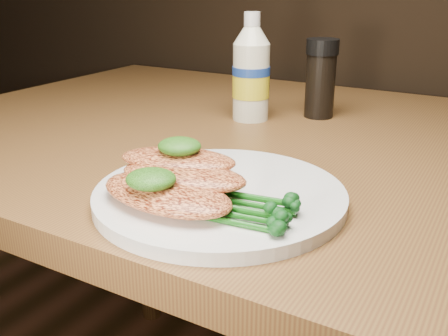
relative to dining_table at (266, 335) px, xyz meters
The scene contains 10 objects.
dining_table is the anchor object (origin of this frame).
plate 0.46m from the dining_table, 77.60° to the right, with size 0.27×0.27×0.01m, color silver.
chicken_front 0.51m from the dining_table, 84.48° to the right, with size 0.15×0.08×0.02m, color #F2894D.
chicken_mid 0.50m from the dining_table, 84.21° to the right, with size 0.14×0.07×0.02m, color #F2894D.
chicken_back 0.49m from the dining_table, 88.30° to the right, with size 0.13×0.07×0.02m, color #F2894D.
pesto_front 0.53m from the dining_table, 86.02° to the right, with size 0.05×0.05×0.02m, color black.
pesto_back 0.51m from the dining_table, 87.67° to the right, with size 0.05×0.04×0.02m, color black.
broccolini_bundle 0.51m from the dining_table, 70.42° to the right, with size 0.12×0.09×0.02m, color #145412, non-canonical shape.
mayo_bottle 0.47m from the dining_table, 139.42° to the left, with size 0.06×0.06×0.17m, color #E8E6C5, non-canonical shape.
pepper_grinder 0.46m from the dining_table, 79.90° to the left, with size 0.05×0.05×0.13m, color black, non-canonical shape.
Camera 1 is at (0.31, 0.36, 0.98)m, focal length 41.24 mm.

